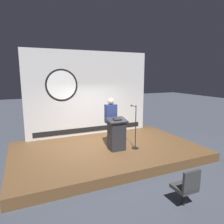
% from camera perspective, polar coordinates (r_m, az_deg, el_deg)
% --- Properties ---
extents(ground_plane, '(40.00, 40.00, 0.00)m').
position_cam_1_polar(ground_plane, '(7.47, -1.44, -11.94)').
color(ground_plane, '#383D47').
extents(stage_platform, '(6.40, 4.00, 0.30)m').
position_cam_1_polar(stage_platform, '(7.42, -1.44, -10.87)').
color(stage_platform, brown).
rests_on(stage_platform, ground).
extents(banner_display, '(5.25, 0.12, 3.50)m').
position_cam_1_polar(banner_display, '(8.68, -6.38, 5.06)').
color(banner_display, silver).
rests_on(banner_display, stage_platform).
extents(podium, '(0.64, 0.50, 1.11)m').
position_cam_1_polar(podium, '(6.98, 1.34, -6.22)').
color(podium, '#26262B').
rests_on(podium, stage_platform).
extents(speaker_person, '(0.40, 0.26, 1.72)m').
position_cam_1_polar(speaker_person, '(7.31, -0.34, -2.71)').
color(speaker_person, black).
rests_on(speaker_person, stage_platform).
extents(microphone_stand, '(0.24, 0.46, 1.52)m').
position_cam_1_polar(microphone_stand, '(7.18, 6.38, -5.93)').
color(microphone_stand, black).
rests_on(microphone_stand, stage_platform).
extents(audience_chair_left, '(0.44, 0.45, 0.89)m').
position_cam_1_polar(audience_chair_left, '(4.92, 20.09, -18.74)').
color(audience_chair_left, black).
rests_on(audience_chair_left, ground).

